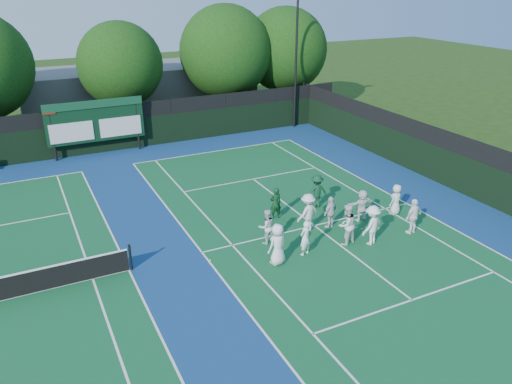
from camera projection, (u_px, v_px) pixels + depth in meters
name	position (u px, v px, depth m)	size (l,w,h in m)	color
ground	(326.00, 235.00, 22.04)	(120.00, 120.00, 0.00)	#1D380F
court_apron	(190.00, 255.00, 20.43)	(34.00, 32.00, 0.01)	navy
near_court	(314.00, 226.00, 22.86)	(11.05, 23.85, 0.01)	#104F28
back_fence	(112.00, 131.00, 32.24)	(34.00, 0.08, 3.00)	black
divider_fence_right	(462.00, 168.00, 25.99)	(0.08, 32.00, 3.00)	black
scoreboard	(95.00, 121.00, 31.16)	(6.00, 0.21, 3.55)	black
clubhouse	(141.00, 92.00, 40.19)	(18.00, 6.00, 4.00)	slate
light_pole_right	(297.00, 41.00, 35.52)	(1.20, 0.30, 10.12)	black
tree_c	(122.00, 66.00, 34.57)	(5.84, 5.84, 7.86)	black
tree_d	(227.00, 54.00, 37.64)	(6.92, 6.92, 8.79)	black
tree_e	(286.00, 52.00, 39.78)	(6.63, 6.63, 8.50)	black
tennis_ball_1	(316.00, 195.00, 26.07)	(0.07, 0.07, 0.07)	#C4DC19
tennis_ball_2	(362.00, 229.00, 22.52)	(0.07, 0.07, 0.07)	#C4DC19
tennis_ball_3	(210.00, 260.00, 20.03)	(0.07, 0.07, 0.07)	#C4DC19
tennis_ball_5	(379.00, 228.00, 22.57)	(0.07, 0.07, 0.07)	#C4DC19
player_front_0	(278.00, 244.00, 19.54)	(0.84, 0.55, 1.73)	white
player_front_1	(305.00, 238.00, 20.22)	(0.55, 0.36, 1.51)	white
player_front_2	(346.00, 225.00, 21.00)	(0.88, 0.69, 1.81)	silver
player_front_3	(372.00, 225.00, 21.01)	(1.14, 0.65, 1.76)	white
player_front_4	(413.00, 216.00, 21.92)	(0.97, 0.40, 1.65)	white
player_back_0	(267.00, 227.00, 21.12)	(0.75, 0.59, 1.55)	silver
player_back_1	(308.00, 213.00, 22.11)	(1.15, 0.66, 1.77)	silver
player_back_2	(331.00, 212.00, 22.45)	(0.89, 0.37, 1.52)	silver
player_back_3	(362.00, 205.00, 23.10)	(1.42, 0.45, 1.53)	white
player_back_4	(396.00, 199.00, 23.75)	(0.73, 0.48, 1.50)	silver
coach_left	(276.00, 203.00, 23.28)	(0.57, 0.37, 1.56)	#0D3319
coach_right	(317.00, 191.00, 24.41)	(1.10, 0.63, 1.70)	#0F3921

